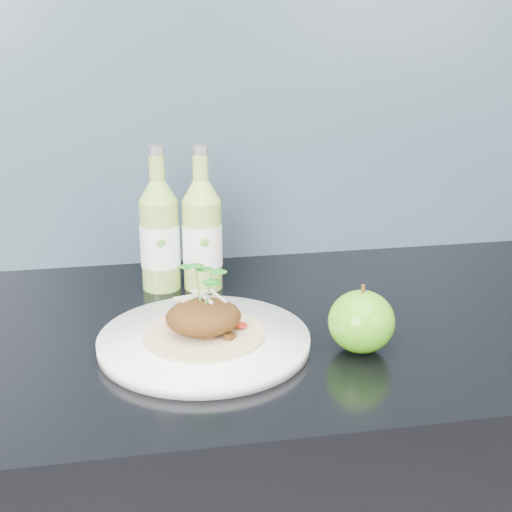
% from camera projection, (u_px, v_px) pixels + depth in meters
% --- Properties ---
extents(subway_backsplash, '(4.00, 0.02, 0.70)m').
position_uv_depth(subway_backsplash, '(185.00, 54.00, 1.15)').
color(subway_backsplash, '#6687A0').
rests_on(subway_backsplash, kitchen_counter).
extents(dinner_plate, '(0.35, 0.35, 0.02)m').
position_uv_depth(dinner_plate, '(204.00, 341.00, 0.93)').
color(dinner_plate, white).
rests_on(dinner_plate, kitchen_counter).
extents(pork_taco, '(0.16, 0.16, 0.10)m').
position_uv_depth(pork_taco, '(204.00, 315.00, 0.92)').
color(pork_taco, tan).
rests_on(pork_taco, dinner_plate).
extents(green_apple, '(0.10, 0.10, 0.09)m').
position_uv_depth(green_apple, '(361.00, 321.00, 0.91)').
color(green_apple, '#359210').
rests_on(green_apple, kitchen_counter).
extents(cider_bottle_left, '(0.07, 0.07, 0.23)m').
position_uv_depth(cider_bottle_left, '(160.00, 235.00, 1.10)').
color(cider_bottle_left, '#86B34A').
rests_on(cider_bottle_left, kitchen_counter).
extents(cider_bottle_right, '(0.08, 0.08, 0.23)m').
position_uv_depth(cider_bottle_right, '(202.00, 235.00, 1.11)').
color(cider_bottle_right, '#9CB84C').
rests_on(cider_bottle_right, kitchen_counter).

